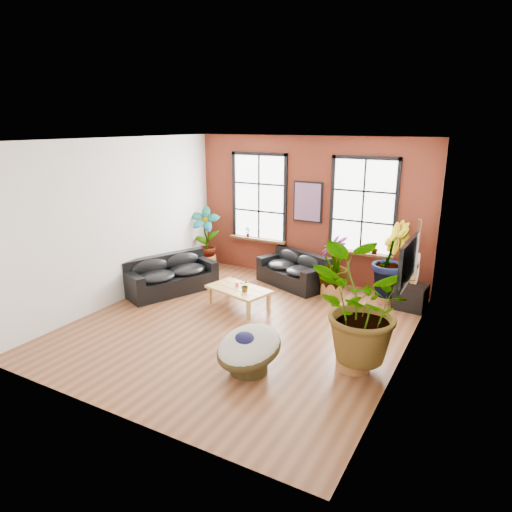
{
  "coord_description": "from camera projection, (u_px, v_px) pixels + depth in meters",
  "views": [
    {
      "loc": [
        4.19,
        -6.97,
        3.78
      ],
      "look_at": [
        0.0,
        0.6,
        1.25
      ],
      "focal_mm": 32.0,
      "sensor_mm": 36.0,
      "label": 1
    }
  ],
  "objects": [
    {
      "name": "floor_plant_back_left",
      "position": [
        205.0,
        236.0,
        12.06
      ],
      "size": [
        0.96,
        0.84,
        1.53
      ],
      "primitive_type": "imported",
      "rotation": [
        0.0,
        0.0,
        0.45
      ],
      "color": "#274C14",
      "rests_on": "ground"
    },
    {
      "name": "pot_back_left",
      "position": [
        207.0,
        262.0,
        12.23
      ],
      "size": [
        0.66,
        0.66,
        0.37
      ],
      "rotation": [
        0.0,
        0.0,
        -0.44
      ],
      "color": "#A16734",
      "rests_on": "ground"
    },
    {
      "name": "papasan_chair",
      "position": [
        249.0,
        348.0,
        7.1
      ],
      "size": [
        1.38,
        1.38,
        0.78
      ],
      "rotation": [
        0.0,
        0.0,
        -0.43
      ],
      "color": "#382D14",
      "rests_on": "ground"
    },
    {
      "name": "floor_plant_mid",
      "position": [
        334.0,
        264.0,
        10.11
      ],
      "size": [
        1.0,
        1.0,
        1.26
      ],
      "primitive_type": "imported",
      "rotation": [
        0.0,
        0.0,
        5.42
      ],
      "color": "#274C14",
      "rests_on": "ground"
    },
    {
      "name": "media_box",
      "position": [
        410.0,
        297.0,
        9.58
      ],
      "size": [
        0.67,
        0.58,
        0.53
      ],
      "rotation": [
        0.0,
        0.0,
        -0.08
      ],
      "color": "black",
      "rests_on": "ground"
    },
    {
      "name": "table_plant",
      "position": [
        245.0,
        286.0,
        9.41
      ],
      "size": [
        0.24,
        0.22,
        0.25
      ],
      "primitive_type": "imported",
      "rotation": [
        0.0,
        0.0,
        -0.11
      ],
      "color": "#274C14",
      "rests_on": "coffee_table"
    },
    {
      "name": "room",
      "position": [
        244.0,
        236.0,
        8.49
      ],
      "size": [
        6.04,
        6.54,
        3.54
      ],
      "color": "brown",
      "rests_on": "ground"
    },
    {
      "name": "floor_plant_right_wall",
      "position": [
        357.0,
        308.0,
        6.99
      ],
      "size": [
        1.76,
        1.57,
        1.77
      ],
      "primitive_type": "imported",
      "rotation": [
        0.0,
        0.0,
        3.27
      ],
      "color": "#274C14",
      "rests_on": "ground"
    },
    {
      "name": "coffee_table",
      "position": [
        239.0,
        290.0,
        9.65
      ],
      "size": [
        1.47,
        1.06,
        0.51
      ],
      "rotation": [
        0.0,
        0.0,
        -0.25
      ],
      "color": "gold",
      "rests_on": "ground"
    },
    {
      "name": "pot_back_right",
      "position": [
        386.0,
        294.0,
        10.03
      ],
      "size": [
        0.62,
        0.62,
        0.34
      ],
      "rotation": [
        0.0,
        0.0,
        0.43
      ],
      "color": "#A16734",
      "rests_on": "ground"
    },
    {
      "name": "sill_plant_right",
      "position": [
        375.0,
        248.0,
        10.41
      ],
      "size": [
        0.19,
        0.19,
        0.27
      ],
      "primitive_type": "imported",
      "rotation": [
        0.0,
        0.0,
        3.49
      ],
      "color": "#274C14",
      "rests_on": "room"
    },
    {
      "name": "sofa_left",
      "position": [
        170.0,
        276.0,
        10.57
      ],
      "size": [
        1.6,
        2.26,
        0.82
      ],
      "rotation": [
        0.0,
        0.0,
        1.18
      ],
      "color": "black",
      "rests_on": "ground"
    },
    {
      "name": "sofa_back",
      "position": [
        294.0,
        271.0,
        10.99
      ],
      "size": [
        1.91,
        1.41,
        0.79
      ],
      "rotation": [
        0.0,
        0.0,
        -0.37
      ],
      "color": "black",
      "rests_on": "ground"
    },
    {
      "name": "pot_mid",
      "position": [
        332.0,
        289.0,
        10.25
      ],
      "size": [
        0.67,
        0.67,
        0.38
      ],
      "rotation": [
        0.0,
        0.0,
        -0.36
      ],
      "color": "#A16734",
      "rests_on": "ground"
    },
    {
      "name": "floor_plant_back_right",
      "position": [
        390.0,
        259.0,
        9.83
      ],
      "size": [
        0.81,
        0.96,
        1.63
      ],
      "primitive_type": "imported",
      "rotation": [
        0.0,
        0.0,
        1.67
      ],
      "color": "#274C14",
      "rests_on": "ground"
    },
    {
      "name": "sill_plant_left",
      "position": [
        248.0,
        232.0,
        11.96
      ],
      "size": [
        0.17,
        0.17,
        0.27
      ],
      "primitive_type": "imported",
      "rotation": [
        0.0,
        0.0,
        0.79
      ],
      "color": "#274C14",
      "rests_on": "room"
    },
    {
      "name": "pot_right_wall",
      "position": [
        353.0,
        356.0,
        7.26
      ],
      "size": [
        0.68,
        0.68,
        0.4
      ],
      "rotation": [
        0.0,
        0.0,
        0.29
      ],
      "color": "#A16734",
      "rests_on": "ground"
    },
    {
      "name": "poster",
      "position": [
        308.0,
        202.0,
        10.98
      ],
      "size": [
        0.74,
        0.06,
        0.98
      ],
      "color": "black",
      "rests_on": "room"
    },
    {
      "name": "tv_wall_unit",
      "position": [
        410.0,
        263.0,
        7.56
      ],
      "size": [
        0.13,
        1.86,
        1.2
      ],
      "color": "black",
      "rests_on": "room"
    }
  ]
}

